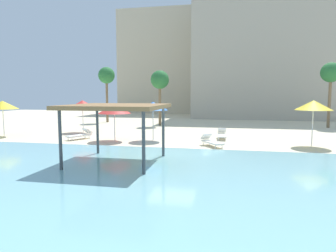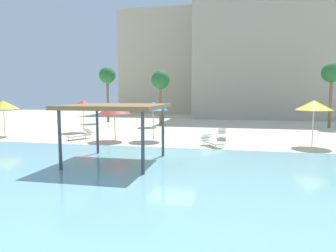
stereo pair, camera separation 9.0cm
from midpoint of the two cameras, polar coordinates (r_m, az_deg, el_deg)
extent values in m
plane|color=beige|center=(16.39, 0.64, -5.30)|extent=(80.00, 80.00, 0.00)
cube|color=#7AB7C1|center=(11.42, -4.40, -10.28)|extent=(44.00, 13.50, 0.04)
cylinder|color=#42474C|center=(16.55, -13.51, -0.83)|extent=(0.14, 0.14, 2.58)
cylinder|color=#42474C|center=(15.38, -1.08, -1.18)|extent=(0.14, 0.14, 2.58)
cylinder|color=#42474C|center=(13.36, -20.12, -2.65)|extent=(0.14, 0.14, 2.58)
cylinder|color=#42474C|center=(11.88, -4.91, -3.35)|extent=(0.14, 0.14, 2.58)
cube|color=olive|center=(14.05, -10.03, 3.70)|extent=(4.35, 4.35, 0.18)
cylinder|color=silver|center=(21.16, -10.31, -0.20)|extent=(0.06, 0.06, 1.91)
cone|color=red|center=(21.06, -10.37, 3.25)|extent=(2.32, 2.32, 0.64)
cylinder|color=silver|center=(20.60, 25.83, -0.38)|extent=(0.06, 0.06, 2.27)
cone|color=yellow|center=(20.50, 26.01, 3.61)|extent=(2.21, 2.21, 0.61)
cylinder|color=silver|center=(26.31, -29.08, 0.56)|extent=(0.06, 0.06, 2.11)
cone|color=yellow|center=(26.23, -29.23, 3.55)|extent=(2.30, 2.30, 0.63)
cylinder|color=silver|center=(20.95, -3.00, 0.14)|extent=(0.06, 0.06, 2.14)
cone|color=blue|center=(20.86, -3.02, 3.86)|extent=(2.10, 2.10, 0.58)
cylinder|color=silver|center=(26.53, -16.08, 1.20)|extent=(0.06, 0.06, 2.17)
cone|color=red|center=(26.45, -16.17, 4.15)|extent=(2.05, 2.05, 0.56)
cylinder|color=white|center=(21.85, -18.03, -2.44)|extent=(0.05, 0.05, 0.22)
cylinder|color=white|center=(22.25, -18.72, -2.32)|extent=(0.05, 0.05, 0.22)
cylinder|color=white|center=(22.66, -15.00, -2.05)|extent=(0.05, 0.05, 0.22)
cylinder|color=white|center=(23.05, -15.71, -1.94)|extent=(0.05, 0.05, 0.22)
cube|color=white|center=(22.42, -16.85, -1.78)|extent=(1.35, 1.88, 0.10)
cube|color=white|center=(22.81, -15.34, -0.91)|extent=(0.77, 0.73, 0.40)
cylinder|color=white|center=(18.22, 10.18, -3.89)|extent=(0.05, 0.05, 0.22)
cylinder|color=white|center=(17.97, 8.90, -4.01)|extent=(0.05, 0.05, 0.22)
cylinder|color=white|center=(19.42, 7.86, -3.23)|extent=(0.05, 0.05, 0.22)
cylinder|color=white|center=(19.19, 6.63, -3.33)|extent=(0.05, 0.05, 0.22)
cube|color=white|center=(18.67, 8.37, -3.12)|extent=(1.51, 1.82, 0.10)
cube|color=white|center=(19.26, 7.23, -1.99)|extent=(0.78, 0.76, 0.40)
cylinder|color=white|center=(21.17, 10.85, -2.52)|extent=(0.05, 0.05, 0.22)
cylinder|color=white|center=(21.16, 9.55, -2.49)|extent=(0.05, 0.05, 0.22)
cylinder|color=white|center=(22.59, 10.76, -1.98)|extent=(0.05, 0.05, 0.22)
cylinder|color=white|center=(22.59, 9.54, -1.96)|extent=(0.05, 0.05, 0.22)
cube|color=white|center=(21.85, 10.18, -1.81)|extent=(0.66, 1.82, 0.10)
cube|color=white|center=(22.55, 10.17, -0.86)|extent=(0.62, 0.53, 0.40)
cylinder|color=brown|center=(32.73, 28.46, 4.05)|extent=(0.28, 0.28, 4.98)
sphere|color=#286B33|center=(32.79, 28.71, 9.01)|extent=(1.90, 1.90, 1.90)
cylinder|color=brown|center=(30.99, -1.65, 4.16)|extent=(0.28, 0.28, 4.39)
sphere|color=#286B33|center=(31.01, -1.66, 8.87)|extent=(1.90, 1.90, 1.90)
cylinder|color=brown|center=(35.43, -11.68, 4.83)|extent=(0.28, 0.28, 5.08)
sphere|color=#286B33|center=(35.49, -11.78, 9.50)|extent=(1.90, 1.90, 1.90)
cube|color=beige|center=(54.41, 0.95, 11.91)|extent=(18.06, 8.71, 17.53)
cube|color=#B2A893|center=(44.90, 18.04, 12.85)|extent=(19.47, 11.20, 17.51)
camera|label=1|loc=(0.05, -90.14, -0.02)|focal=31.80mm
camera|label=2|loc=(0.05, 89.86, 0.02)|focal=31.80mm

